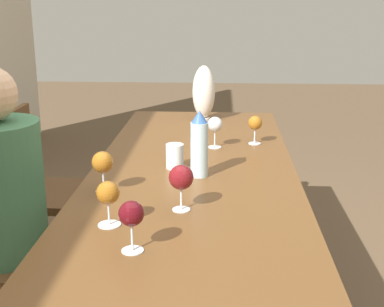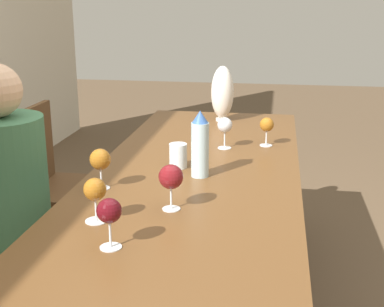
{
  "view_description": "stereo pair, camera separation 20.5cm",
  "coord_description": "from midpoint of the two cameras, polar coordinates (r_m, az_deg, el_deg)",
  "views": [
    {
      "loc": [
        -2.01,
        -0.11,
        1.42
      ],
      "look_at": [
        -0.04,
        0.0,
        0.83
      ],
      "focal_mm": 50.0,
      "sensor_mm": 36.0,
      "label": 1
    },
    {
      "loc": [
        -1.99,
        -0.32,
        1.42
      ],
      "look_at": [
        -0.04,
        0.0,
        0.83
      ],
      "focal_mm": 50.0,
      "sensor_mm": 36.0,
      "label": 2
    }
  ],
  "objects": [
    {
      "name": "wine_glass_4",
      "position": [
        1.67,
        -6.87,
        -4.03
      ],
      "size": [
        0.07,
        0.07,
        0.14
      ],
      "color": "silver",
      "rests_on": "dining_table"
    },
    {
      "name": "wine_glass_2",
      "position": [
        1.49,
        -4.93,
        -6.32
      ],
      "size": [
        0.07,
        0.07,
        0.15
      ],
      "color": "silver",
      "rests_on": "dining_table"
    },
    {
      "name": "vase",
      "position": [
        3.02,
        5.22,
        6.45
      ],
      "size": [
        0.13,
        0.13,
        0.31
      ],
      "color": "silver",
      "rests_on": "dining_table"
    },
    {
      "name": "wine_glass_3",
      "position": [
        1.74,
        1.1,
        -2.64
      ],
      "size": [
        0.08,
        0.08,
        0.16
      ],
      "color": "silver",
      "rests_on": "dining_table"
    },
    {
      "name": "wine_glass_0",
      "position": [
        2.47,
        5.91,
        2.92
      ],
      "size": [
        0.07,
        0.07,
        0.15
      ],
      "color": "silver",
      "rests_on": "dining_table"
    },
    {
      "name": "water_tumbler",
      "position": [
        2.19,
        1.19,
        -0.28
      ],
      "size": [
        0.07,
        0.07,
        0.1
      ],
      "color": "silver",
      "rests_on": "dining_table"
    },
    {
      "name": "water_bottle",
      "position": [
        2.07,
        3.7,
        0.89
      ],
      "size": [
        0.07,
        0.07,
        0.26
      ],
      "color": "#ADCCD6",
      "rests_on": "dining_table"
    },
    {
      "name": "wine_glass_5",
      "position": [
        2.54,
        10.29,
        2.95
      ],
      "size": [
        0.07,
        0.07,
        0.14
      ],
      "color": "silver",
      "rests_on": "dining_table"
    },
    {
      "name": "dining_table",
      "position": [
        2.15,
        2.92,
        -4.18
      ],
      "size": [
        2.39,
        0.83,
        0.73
      ],
      "color": "brown",
      "rests_on": "ground_plane"
    },
    {
      "name": "wine_glass_1",
      "position": [
        1.95,
        -6.82,
        -0.75
      ],
      "size": [
        0.08,
        0.08,
        0.15
      ],
      "color": "silver",
      "rests_on": "dining_table"
    },
    {
      "name": "person_near",
      "position": [
        2.19,
        -16.36,
        -5.15
      ],
      "size": [
        0.34,
        0.34,
        1.18
      ],
      "color": "#2D2D38",
      "rests_on": "ground_plane"
    },
    {
      "name": "chair_far",
      "position": [
        2.86,
        -11.82,
        -3.05
      ],
      "size": [
        0.44,
        0.44,
        0.88
      ],
      "color": "brown",
      "rests_on": "ground_plane"
    }
  ]
}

